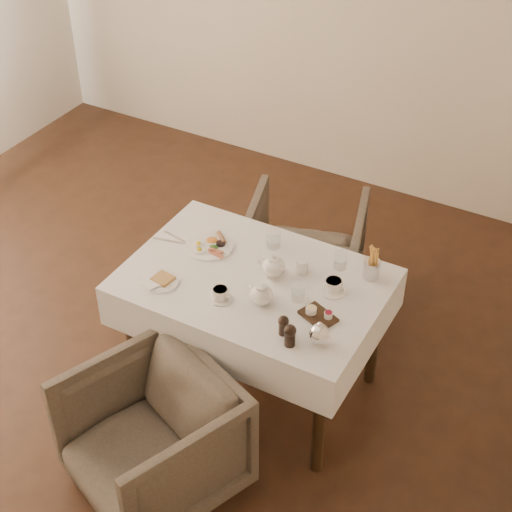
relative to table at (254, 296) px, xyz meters
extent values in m
plane|color=black|center=(-0.74, -0.28, -0.64)|extent=(5.00, 5.00, 0.00)
cube|color=black|center=(0.00, 0.00, 0.08)|extent=(1.20, 0.80, 0.04)
cube|color=white|center=(0.00, 0.00, 0.00)|extent=(1.28, 0.88, 0.23)
cylinder|color=black|center=(-0.54, 0.34, -0.29)|extent=(0.06, 0.06, 0.70)
cylinder|color=black|center=(0.54, 0.34, -0.29)|extent=(0.06, 0.06, 0.70)
cylinder|color=black|center=(-0.54, -0.34, -0.29)|extent=(0.06, 0.06, 0.70)
cylinder|color=black|center=(0.54, -0.34, -0.29)|extent=(0.06, 0.06, 0.70)
imported|color=#493E35|center=(-0.10, -0.79, -0.31)|extent=(0.92, 0.93, 0.65)
imported|color=#493E35|center=(-0.12, 0.85, -0.32)|extent=(0.85, 0.87, 0.64)
cylinder|color=white|center=(-0.33, 0.12, 0.12)|extent=(0.25, 0.25, 0.01)
ellipsoid|color=orange|center=(-0.34, 0.16, 0.13)|extent=(0.06, 0.06, 0.02)
cylinder|color=brown|center=(-0.30, 0.19, 0.14)|extent=(0.08, 0.08, 0.02)
cylinder|color=black|center=(-0.28, 0.15, 0.13)|extent=(0.05, 0.05, 0.01)
cube|color=#A23425|center=(-0.26, 0.07, 0.13)|extent=(0.08, 0.04, 0.01)
ellipsoid|color=#264C19|center=(-0.30, 0.11, 0.13)|extent=(0.05, 0.04, 0.02)
cylinder|color=white|center=(-0.39, -0.25, 0.12)|extent=(0.19, 0.19, 0.01)
cube|color=olive|center=(-0.38, -0.23, 0.13)|extent=(0.11, 0.10, 0.01)
cube|color=white|center=(-0.42, -0.27, 0.13)|extent=(0.16, 0.14, 0.02)
cylinder|color=white|center=(0.18, 0.16, 0.15)|extent=(0.07, 0.07, 0.07)
cylinder|color=white|center=(-0.07, -0.21, 0.12)|extent=(0.12, 0.12, 0.01)
cylinder|color=white|center=(-0.07, -0.21, 0.15)|extent=(0.08, 0.08, 0.05)
cylinder|color=#AF874F|center=(-0.07, -0.21, 0.17)|extent=(0.07, 0.07, 0.00)
cylinder|color=white|center=(0.38, 0.10, 0.12)|extent=(0.14, 0.14, 0.01)
cylinder|color=white|center=(0.38, 0.10, 0.15)|extent=(0.10, 0.10, 0.06)
cylinder|color=#AF874F|center=(0.38, 0.10, 0.18)|extent=(0.08, 0.08, 0.00)
cylinder|color=silver|center=(-0.04, 0.28, 0.17)|extent=(0.08, 0.08, 0.10)
cylinder|color=silver|center=(0.26, -0.03, 0.16)|extent=(0.07, 0.07, 0.09)
cylinder|color=silver|center=(0.34, 0.29, 0.16)|extent=(0.08, 0.08, 0.09)
cube|color=black|center=(0.40, -0.10, 0.12)|extent=(0.20, 0.17, 0.01)
cylinder|color=white|center=(0.36, -0.10, 0.15)|extent=(0.05, 0.05, 0.03)
cylinder|color=maroon|center=(0.45, -0.09, 0.15)|extent=(0.04, 0.04, 0.03)
cylinder|color=silver|center=(0.50, 0.29, 0.17)|extent=(0.08, 0.08, 0.10)
cube|color=silver|center=(-0.52, 0.10, 0.12)|extent=(0.17, 0.05, 0.00)
cube|color=silver|center=(-0.54, 0.05, 0.12)|extent=(0.18, 0.05, 0.00)
camera|label=1|loc=(1.46, -2.61, 2.58)|focal=55.00mm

